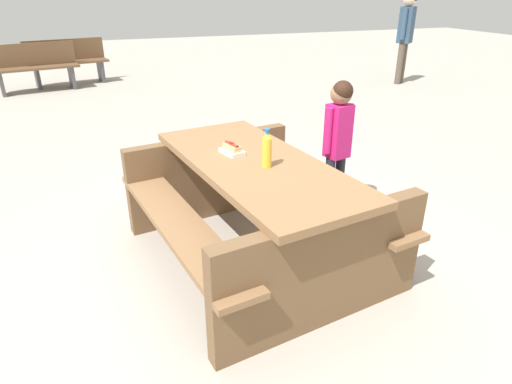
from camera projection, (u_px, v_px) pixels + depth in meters
The scene contains 8 objects.
ground_plane at pixel (256, 257), 3.24m from camera, with size 30.00×30.00×0.00m, color #ADA599.
picnic_table at pixel (256, 202), 3.05m from camera, with size 2.00×1.67×0.75m.
soda_bottle at pixel (267, 150), 2.78m from camera, with size 0.06×0.06×0.25m.
hotdog_tray at pixel (232, 150), 3.03m from camera, with size 0.20×0.16×0.08m.
child_in_coat at pixel (338, 132), 3.57m from camera, with size 0.20×0.28×1.14m.
park_bench_mid at pixel (35, 66), 8.11m from camera, with size 0.70×1.55×0.85m.
park_bench_far at pixel (67, 61), 8.68m from camera, with size 0.71×1.55×0.85m.
bystander_adult at pixel (406, 25), 8.49m from camera, with size 0.35×0.37×1.72m.
Camera 1 is at (-2.56, 0.94, 1.81)m, focal length 30.97 mm.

